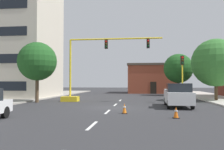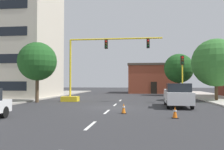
# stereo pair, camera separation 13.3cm
# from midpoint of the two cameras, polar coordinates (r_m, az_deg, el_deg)

# --- Properties ---
(ground_plane) EXTENTS (160.00, 160.00, 0.00)m
(ground_plane) POSITION_cam_midpoint_polar(r_m,az_deg,el_deg) (20.27, 0.18, -7.60)
(ground_plane) COLOR #2D2D30
(sidewalk_left) EXTENTS (6.00, 56.00, 0.14)m
(sidewalk_left) POSITION_cam_midpoint_polar(r_m,az_deg,el_deg) (31.68, -20.70, -5.26)
(sidewalk_left) COLOR #9E998E
(sidewalk_left) RESTS_ON ground_plane
(lane_stripe_seg_1) EXTENTS (0.16, 2.40, 0.01)m
(lane_stripe_seg_1) POSITION_cam_midpoint_polar(r_m,az_deg,el_deg) (11.94, -4.72, -11.67)
(lane_stripe_seg_1) COLOR silver
(lane_stripe_seg_1) RESTS_ON ground_plane
(lane_stripe_seg_2) EXTENTS (0.16, 2.40, 0.01)m
(lane_stripe_seg_2) POSITION_cam_midpoint_polar(r_m,az_deg,el_deg) (17.31, -1.00, -8.59)
(lane_stripe_seg_2) COLOR silver
(lane_stripe_seg_2) RESTS_ON ground_plane
(lane_stripe_seg_3) EXTENTS (0.16, 2.40, 0.01)m
(lane_stripe_seg_3) POSITION_cam_midpoint_polar(r_m,az_deg,el_deg) (22.74, 0.92, -6.96)
(lane_stripe_seg_3) COLOR silver
(lane_stripe_seg_3) RESTS_ON ground_plane
(lane_stripe_seg_4) EXTENTS (0.16, 2.40, 0.01)m
(lane_stripe_seg_4) POSITION_cam_midpoint_polar(r_m,az_deg,el_deg) (28.20, 2.09, -5.95)
(lane_stripe_seg_4) COLOR silver
(lane_stripe_seg_4) RESTS_ON ground_plane
(building_tall_left) EXTENTS (13.90, 10.46, 23.28)m
(building_tall_left) POSITION_cam_midpoint_polar(r_m,az_deg,el_deg) (38.72, -23.25, 12.72)
(building_tall_left) COLOR beige
(building_tall_left) RESTS_ON ground_plane
(building_brick_center) EXTENTS (9.64, 9.22, 5.68)m
(building_brick_center) POSITION_cam_midpoint_polar(r_m,az_deg,el_deg) (49.60, 9.58, -0.84)
(building_brick_center) COLOR brown
(building_brick_center) RESTS_ON ground_plane
(traffic_signal_gantry) EXTENTS (10.83, 1.20, 6.83)m
(traffic_signal_gantry) POSITION_cam_midpoint_polar(r_m,az_deg,el_deg) (26.59, -6.52, -1.14)
(traffic_signal_gantry) COLOR yellow
(traffic_signal_gantry) RESTS_ON ground_plane
(traffic_light_pole_right) EXTENTS (0.32, 0.47, 4.80)m
(traffic_light_pole_right) POSITION_cam_midpoint_polar(r_m,az_deg,el_deg) (25.88, 16.27, 1.55)
(traffic_light_pole_right) COLOR yellow
(traffic_light_pole_right) RESTS_ON ground_plane
(tree_right_far) EXTENTS (4.65, 4.65, 6.62)m
(tree_right_far) POSITION_cam_midpoint_polar(r_m,az_deg,el_deg) (40.06, 15.46, 1.48)
(tree_right_far) COLOR brown
(tree_right_far) RESTS_ON ground_plane
(tree_right_mid) EXTENTS (5.32, 5.32, 6.93)m
(tree_right_mid) POSITION_cam_midpoint_polar(r_m,az_deg,el_deg) (29.42, 23.25, 2.66)
(tree_right_mid) COLOR #4C3823
(tree_right_mid) RESTS_ON ground_plane
(tree_left_near) EXTENTS (4.02, 4.02, 6.27)m
(tree_left_near) POSITION_cam_midpoint_polar(r_m,az_deg,el_deg) (26.56, -16.93, 3.03)
(tree_left_near) COLOR brown
(tree_left_near) RESTS_ON ground_plane
(pickup_truck_white) EXTENTS (2.21, 5.47, 1.99)m
(pickup_truck_white) POSITION_cam_midpoint_polar(r_m,az_deg,el_deg) (21.36, 15.25, -4.62)
(pickup_truck_white) COLOR white
(pickup_truck_white) RESTS_ON ground_plane
(traffic_cone_roadside_a) EXTENTS (0.36, 0.36, 0.69)m
(traffic_cone_roadside_a) POSITION_cam_midpoint_polar(r_m,az_deg,el_deg) (16.30, 2.98, -7.83)
(traffic_cone_roadside_a) COLOR black
(traffic_cone_roadside_a) RESTS_ON ground_plane
(traffic_cone_roadside_b) EXTENTS (0.36, 0.36, 0.68)m
(traffic_cone_roadside_b) POSITION_cam_midpoint_polar(r_m,az_deg,el_deg) (14.63, 14.77, -8.48)
(traffic_cone_roadside_b) COLOR black
(traffic_cone_roadside_b) RESTS_ON ground_plane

